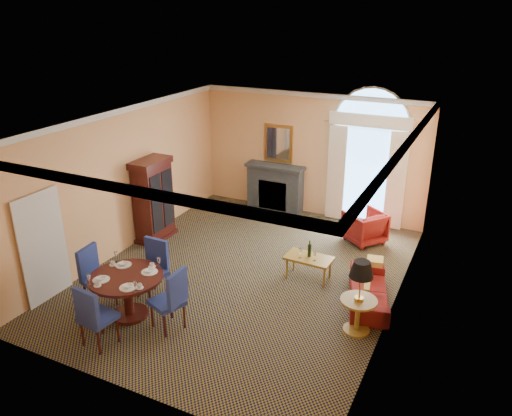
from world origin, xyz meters
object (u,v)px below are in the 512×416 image
at_px(armchair, 364,227).
at_px(side_table, 360,288).
at_px(armoire, 153,201).
at_px(coffee_table, 309,259).
at_px(dining_table, 127,287).
at_px(sofa, 369,290).

distance_m(armchair, side_table, 3.62).
distance_m(armoire, coffee_table, 3.98).
bearing_deg(side_table, dining_table, -160.64).
bearing_deg(armoire, sofa, -5.79).
height_order(armoire, coffee_table, armoire).
bearing_deg(coffee_table, dining_table, -129.83).
bearing_deg(armoire, side_table, -16.04).
relative_size(armoire, armchair, 2.35).
bearing_deg(dining_table, coffee_table, 47.75).
bearing_deg(dining_table, side_table, 19.36).
distance_m(armoire, sofa, 5.34).
xyz_separation_m(armchair, side_table, (0.79, -3.50, 0.47)).
bearing_deg(armoire, dining_table, -61.94).
height_order(armoire, dining_table, armoire).
distance_m(coffee_table, side_table, 1.96).
relative_size(sofa, coffee_table, 1.82).
relative_size(dining_table, armchair, 1.56).
bearing_deg(sofa, coffee_table, 59.81).
bearing_deg(armchair, sofa, 53.74).
height_order(armchair, side_table, side_table).
relative_size(sofa, side_table, 1.33).
distance_m(sofa, armchair, 2.62).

